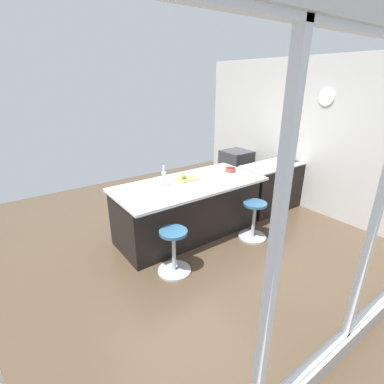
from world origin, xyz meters
TOP-DOWN VIEW (x-y plane):
  - ground_plane at (0.00, 0.00)m, footprint 6.85×6.85m
  - window_panel_rear at (0.00, 2.47)m, footprint 5.27×0.12m
  - interior_partition_left at (-2.63, 0.00)m, footprint 0.15×4.94m
  - sink_cabinet at (-2.29, -0.06)m, footprint 1.84×0.60m
  - oven_range at (-2.28, -1.33)m, footprint 0.60×0.61m
  - kitchen_island at (-0.12, -0.18)m, footprint 2.35×1.09m
  - stool_by_window at (-0.86, 0.54)m, footprint 0.44×0.44m
  - stool_middle at (0.63, 0.54)m, footprint 0.44×0.44m
  - cutting_board at (-0.16, -0.28)m, footprint 0.36×0.24m
  - apple_green at (-0.11, -0.30)m, footprint 0.08×0.08m
  - water_bottle at (0.27, -0.26)m, footprint 0.06×0.06m
  - fruit_bowl at (-1.01, -0.19)m, footprint 0.18×0.18m

SIDE VIEW (x-z plane):
  - ground_plane at x=0.00m, z-range 0.00..0.00m
  - stool_by_window at x=-0.86m, z-range -0.02..0.60m
  - stool_middle at x=0.63m, z-range -0.02..0.60m
  - oven_range at x=-2.28m, z-range 0.00..0.86m
  - kitchen_island at x=-0.12m, z-range 0.00..0.90m
  - sink_cabinet at x=-2.29m, z-range -0.13..1.04m
  - cutting_board at x=-0.16m, z-range 0.90..0.92m
  - fruit_bowl at x=-1.01m, z-range 0.90..0.97m
  - apple_green at x=-0.11m, z-range 0.92..1.00m
  - water_bottle at x=0.27m, z-range 0.86..1.18m
  - window_panel_rear at x=0.00m, z-range -0.11..2.66m
  - interior_partition_left at x=-2.63m, z-range 0.00..2.77m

